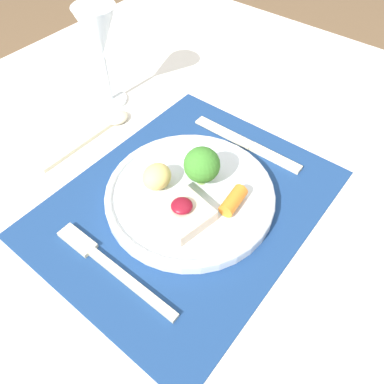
{
  "coord_description": "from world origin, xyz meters",
  "views": [
    {
      "loc": [
        -0.28,
        -0.23,
        1.18
      ],
      "look_at": [
        0.01,
        -0.0,
        0.75
      ],
      "focal_mm": 35.0,
      "sensor_mm": 36.0,
      "label": 1
    }
  ],
  "objects_px": {
    "fork": "(107,263)",
    "knife": "(253,147)",
    "spoon": "(104,127)",
    "dinner_plate": "(192,194)",
    "wine_glass_near": "(99,36)"
  },
  "relations": [
    {
      "from": "dinner_plate",
      "to": "spoon",
      "type": "relative_size",
      "value": 1.33
    },
    {
      "from": "dinner_plate",
      "to": "wine_glass_near",
      "type": "distance_m",
      "value": 0.32
    },
    {
      "from": "knife",
      "to": "spoon",
      "type": "relative_size",
      "value": 1.09
    },
    {
      "from": "spoon",
      "to": "knife",
      "type": "bearing_deg",
      "value": -60.11
    },
    {
      "from": "dinner_plate",
      "to": "knife",
      "type": "height_order",
      "value": "dinner_plate"
    },
    {
      "from": "knife",
      "to": "spoon",
      "type": "height_order",
      "value": "spoon"
    },
    {
      "from": "fork",
      "to": "wine_glass_near",
      "type": "relative_size",
      "value": 1.14
    },
    {
      "from": "dinner_plate",
      "to": "wine_glass_near",
      "type": "bearing_deg",
      "value": 70.38
    },
    {
      "from": "wine_glass_near",
      "to": "spoon",
      "type": "bearing_deg",
      "value": -141.92
    },
    {
      "from": "wine_glass_near",
      "to": "fork",
      "type": "bearing_deg",
      "value": -134.48
    },
    {
      "from": "wine_glass_near",
      "to": "dinner_plate",
      "type": "bearing_deg",
      "value": -109.62
    },
    {
      "from": "dinner_plate",
      "to": "spoon",
      "type": "bearing_deg",
      "value": 81.72
    },
    {
      "from": "fork",
      "to": "knife",
      "type": "distance_m",
      "value": 0.32
    },
    {
      "from": "dinner_plate",
      "to": "knife",
      "type": "distance_m",
      "value": 0.16
    },
    {
      "from": "fork",
      "to": "wine_glass_near",
      "type": "bearing_deg",
      "value": 45.28
    }
  ]
}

